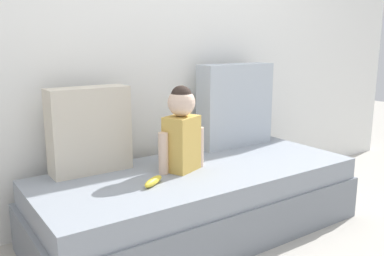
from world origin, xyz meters
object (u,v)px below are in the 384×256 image
couch (199,201)px  banana (153,181)px  throw_pillow_right (235,105)px  toddler (182,129)px  throw_pillow_left (89,130)px

couch → banana: size_ratio=11.52×
throw_pillow_right → toddler: size_ratio=1.17×
toddler → banana: bearing=-153.8°
toddler → throw_pillow_left: bearing=148.2°
toddler → banana: (-0.26, -0.13, -0.22)m
throw_pillow_right → couch: bearing=-150.0°
couch → throw_pillow_right: throw_pillow_right is taller
couch → toddler: bearing=159.3°
throw_pillow_left → toddler: size_ratio=0.99×
throw_pillow_right → banana: bearing=-155.8°
throw_pillow_right → banana: (-0.90, -0.40, -0.27)m
toddler → banana: toddler is taller
couch → throw_pillow_left: bearing=150.0°
throw_pillow_right → toddler: (-0.63, -0.27, -0.05)m
throw_pillow_left → banana: 0.49m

